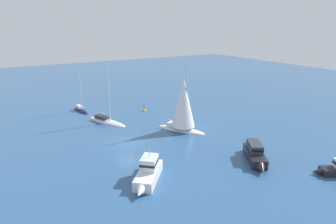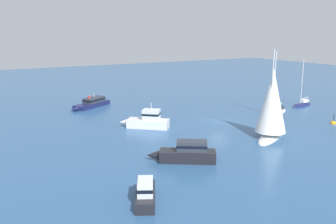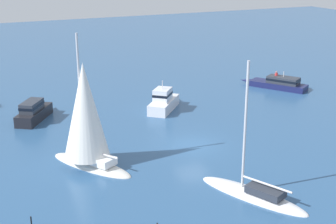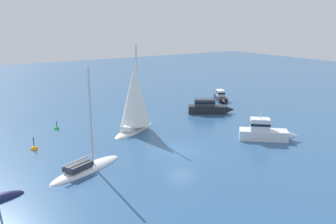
# 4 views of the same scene
# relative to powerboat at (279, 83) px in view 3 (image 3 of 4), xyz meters

# --- Properties ---
(ground_plane) EXTENTS (160.00, 160.00, 0.00)m
(ground_plane) POSITION_rel_powerboat_xyz_m (11.05, -16.55, -0.59)
(ground_plane) COLOR #2D5684
(powerboat) EXTENTS (7.29, 5.21, 2.00)m
(powerboat) POSITION_rel_powerboat_xyz_m (0.00, 0.00, 0.00)
(powerboat) COLOR #191E4C
(powerboat) RESTS_ON ground
(sailboat) EXTENTS (7.63, 4.60, 8.88)m
(sailboat) POSITION_rel_powerboat_xyz_m (20.20, -17.05, -0.44)
(sailboat) COLOR white
(sailboat) RESTS_ON ground
(cabin_cruiser) EXTENTS (5.41, 4.98, 3.01)m
(cabin_cruiser) POSITION_rel_powerboat_xyz_m (1.76, -14.80, 0.24)
(cabin_cruiser) COLOR white
(cabin_cruiser) RESTS_ON ground
(launch_1) EXTENTS (5.75, 4.41, 1.88)m
(launch_1) POSITION_rel_powerboat_xyz_m (-0.42, -26.67, 0.19)
(launch_1) COLOR black
(launch_1) RESTS_ON ground
(ketch) EXTENTS (7.08, 5.21, 9.75)m
(ketch) POSITION_rel_powerboat_xyz_m (11.32, -25.03, 2.89)
(ketch) COLOR silver
(ketch) RESTS_ON ground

